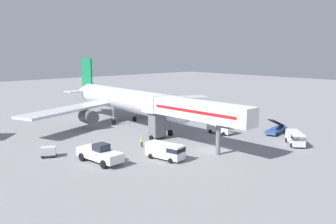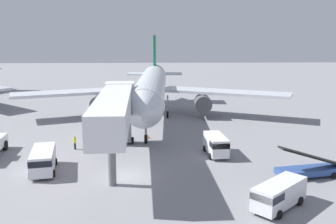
# 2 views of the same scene
# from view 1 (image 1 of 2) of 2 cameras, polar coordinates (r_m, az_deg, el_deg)

# --- Properties ---
(ground_plane) EXTENTS (300.00, 300.00, 0.00)m
(ground_plane) POSITION_cam_1_polar(r_m,az_deg,el_deg) (53.07, 6.95, -6.23)
(ground_plane) COLOR gray
(airplane_at_gate) EXTENTS (44.62, 42.51, 13.09)m
(airplane_at_gate) POSITION_cam_1_polar(r_m,az_deg,el_deg) (71.71, -7.02, 1.94)
(airplane_at_gate) COLOR silver
(airplane_at_gate) RESTS_ON ground
(jet_bridge) EXTENTS (3.93, 20.54, 7.45)m
(jet_bridge) POSITION_cam_1_polar(r_m,az_deg,el_deg) (53.51, 3.25, 0.16)
(jet_bridge) COLOR silver
(jet_bridge) RESTS_ON ground
(pushback_tug) EXTENTS (3.34, 7.51, 2.63)m
(pushback_tug) POSITION_cam_1_polar(r_m,az_deg,el_deg) (47.59, -11.09, -6.73)
(pushback_tug) COLOR white
(pushback_tug) RESTS_ON ground
(belt_loader_truck) EXTENTS (6.60, 3.11, 3.09)m
(belt_loader_truck) POSITION_cam_1_polar(r_m,az_deg,el_deg) (66.25, 17.29, -2.70)
(belt_loader_truck) COLOR #2D4C8E
(belt_loader_truck) RESTS_ON ground
(service_van_near_center) EXTENTS (2.39, 4.79, 2.20)m
(service_van_near_center) POSITION_cam_1_polar(r_m,az_deg,el_deg) (63.52, 8.62, -2.43)
(service_van_near_center) COLOR white
(service_van_near_center) RESTS_ON ground
(service_van_far_center) EXTENTS (3.09, 5.81, 2.19)m
(service_van_far_center) POSITION_cam_1_polar(r_m,az_deg,el_deg) (48.08, -0.34, -6.31)
(service_van_far_center) COLOR silver
(service_van_far_center) RESTS_ON ground
(service_van_outer_right) EXTENTS (5.10, 4.89, 2.05)m
(service_van_outer_right) POSITION_cam_1_polar(r_m,az_deg,el_deg) (58.81, 20.15, -3.99)
(service_van_outer_right) COLOR silver
(service_van_outer_right) RESTS_ON ground
(baggage_cart_far_right) EXTENTS (2.48, 2.27, 1.46)m
(baggage_cart_far_right) POSITION_cam_1_polar(r_m,az_deg,el_deg) (52.01, -19.00, -6.12)
(baggage_cart_far_right) COLOR #38383D
(baggage_cart_far_right) RESTS_ON ground
(ground_crew_worker_foreground) EXTENTS (0.39, 0.39, 1.65)m
(ground_crew_worker_foreground) POSITION_cam_1_polar(r_m,az_deg,el_deg) (54.50, -4.34, -4.80)
(ground_crew_worker_foreground) COLOR #1E2333
(ground_crew_worker_foreground) RESTS_ON ground
(safety_cone_alpha) EXTENTS (0.33, 0.33, 0.50)m
(safety_cone_alpha) POSITION_cam_1_polar(r_m,az_deg,el_deg) (63.24, -0.87, -3.31)
(safety_cone_alpha) COLOR black
(safety_cone_alpha) RESTS_ON ground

